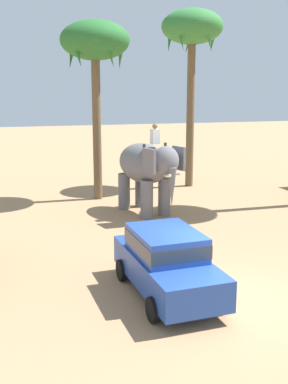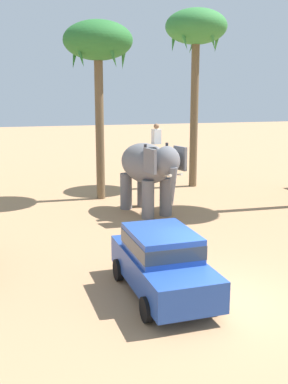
% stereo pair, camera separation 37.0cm
% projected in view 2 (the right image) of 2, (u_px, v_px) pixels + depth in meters
% --- Properties ---
extents(ground_plane, '(120.00, 120.00, 0.00)m').
position_uv_depth(ground_plane, '(220.00, 304.00, 11.63)').
color(ground_plane, tan).
extents(car_sedan_foreground, '(2.00, 4.16, 1.70)m').
position_uv_depth(car_sedan_foreground, '(162.00, 260.00, 12.02)').
color(car_sedan_foreground, '#23479E').
rests_on(car_sedan_foreground, ground).
extents(elephant_with_mahout, '(2.46, 4.02, 3.88)m').
position_uv_depth(elephant_with_mahout, '(148.00, 168.00, 19.76)').
color(elephant_with_mahout, slate).
rests_on(elephant_with_mahout, ground).
extents(palm_tree_left_of_road, '(3.20, 3.20, 8.33)m').
position_uv_depth(palm_tree_left_of_road, '(98.00, 46.00, 21.41)').
color(palm_tree_left_of_road, brown).
rests_on(palm_tree_left_of_road, ground).
extents(palm_tree_far_back, '(3.20, 3.20, 9.31)m').
position_uv_depth(palm_tree_far_back, '(196.00, 33.00, 24.15)').
color(palm_tree_far_back, brown).
rests_on(palm_tree_far_back, ground).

